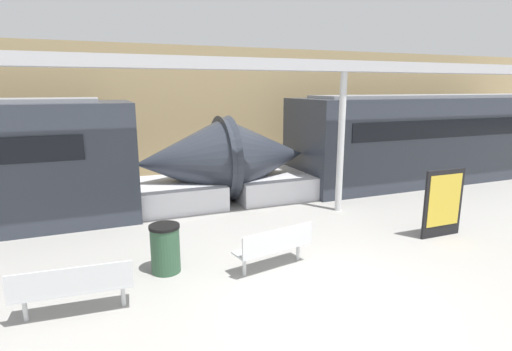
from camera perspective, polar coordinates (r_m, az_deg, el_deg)
ground_plane at (r=7.02m, az=10.86°, el=-17.43°), size 60.00×60.00×0.00m
station_wall at (r=15.75m, az=-9.49°, el=8.79°), size 56.00×0.20×5.00m
train_left at (r=16.33m, az=22.06°, el=4.66°), size 15.41×2.93×3.20m
bench_near at (r=7.83m, az=2.73°, el=-9.85°), size 1.67×0.74×0.85m
bench_far at (r=6.93m, az=-24.66°, el=-14.14°), size 1.80×0.56×0.85m
trash_bin at (r=7.92m, az=-12.84°, el=-10.11°), size 0.58×0.58×0.94m
poster_board at (r=10.36m, az=25.17°, el=-3.58°), size 1.13×0.07×1.62m
support_column_near at (r=11.40m, az=12.03°, el=4.50°), size 0.19×0.19×3.88m
canopy_beam at (r=11.31m, az=12.52°, el=14.99°), size 28.00×0.60×0.28m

